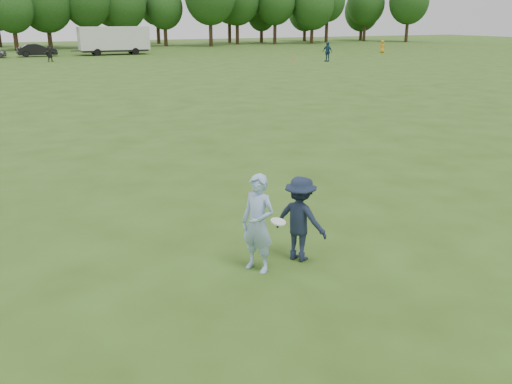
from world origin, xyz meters
TOP-DOWN VIEW (x-y plane):
  - ground at (0.00, 0.00)m, footprint 200.00×200.00m
  - thrower at (-0.47, 0.27)m, footprint 0.69×0.77m
  - defender at (0.43, 0.35)m, footprint 1.05×1.19m
  - player_far_b at (25.98, 40.00)m, footprint 0.87×1.22m
  - player_far_c at (39.62, 48.87)m, footprint 0.81×0.59m
  - player_far_d at (0.68, 51.63)m, footprint 1.53×0.95m
  - car_f at (0.04, 60.02)m, footprint 4.35×1.76m
  - field_cone at (23.05, 41.64)m, footprint 0.28×0.28m
  - disc_in_play at (-0.18, 0.05)m, footprint 0.30×0.30m
  - cargo_trailer at (8.61, 59.42)m, footprint 9.00×2.75m
  - treeline at (2.81, 76.90)m, footprint 130.35×18.39m

SIDE VIEW (x-z plane):
  - ground at x=0.00m, z-range 0.00..0.00m
  - field_cone at x=23.05m, z-range 0.00..0.30m
  - car_f at x=0.04m, z-range 0.00..1.40m
  - player_far_c at x=39.62m, z-range 0.00..1.52m
  - player_far_d at x=0.68m, z-range 0.00..1.58m
  - defender at x=0.43m, z-range 0.00..1.60m
  - thrower at x=-0.47m, z-range 0.00..1.77m
  - disc_in_play at x=-0.18m, z-range 0.90..1.00m
  - player_far_b at x=25.98m, z-range 0.00..1.93m
  - cargo_trailer at x=8.61m, z-range 0.18..3.38m
  - treeline at x=2.81m, z-range 0.39..12.13m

